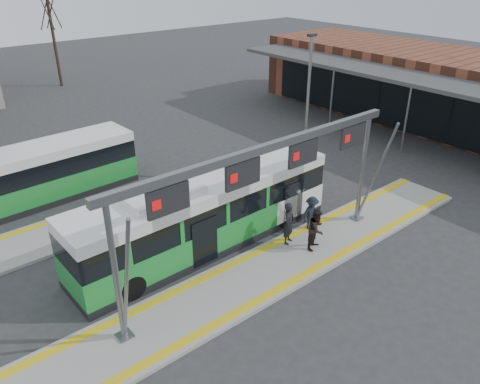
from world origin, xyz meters
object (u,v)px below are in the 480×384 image
at_px(passenger_a, 289,223).
at_px(passenger_c, 312,213).
at_px(hero_bus, 205,214).
at_px(passenger_b, 317,229).
at_px(gantry, 268,171).

xyz_separation_m(passenger_a, passenger_c, (1.58, 0.15, -0.15)).
relative_size(hero_bus, passenger_a, 6.37).
relative_size(passenger_a, passenger_b, 1.05).
distance_m(passenger_a, passenger_b, 1.19).
distance_m(gantry, passenger_b, 4.13).
distance_m(hero_bus, passenger_b, 4.71).
bearing_deg(hero_bus, passenger_c, -27.50).
height_order(hero_bus, passenger_a, hero_bus).
xyz_separation_m(passenger_a, passenger_b, (0.60, -1.02, -0.05)).
bearing_deg(passenger_a, passenger_b, -85.35).
height_order(passenger_a, passenger_c, passenger_a).
xyz_separation_m(hero_bus, passenger_c, (4.29, -2.14, -0.56)).
bearing_deg(passenger_b, hero_bus, 116.43).
distance_m(passenger_a, passenger_c, 1.59).
height_order(passenger_b, passenger_c, passenger_b).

